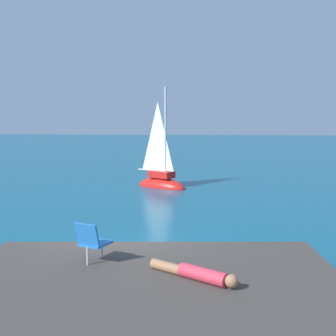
% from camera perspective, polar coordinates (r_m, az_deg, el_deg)
% --- Properties ---
extents(ground_plane, '(160.00, 160.00, 0.00)m').
position_cam_1_polar(ground_plane, '(11.41, -5.64, -11.83)').
color(ground_plane, '#0F5675').
extents(shore_ledge, '(7.05, 5.04, 0.84)m').
position_cam_1_polar(shore_ledge, '(8.02, -2.03, -16.75)').
color(shore_ledge, '#423D38').
rests_on(shore_ledge, ground).
extents(boulder_seaward, '(1.75, 1.49, 1.06)m').
position_cam_1_polar(boulder_seaward, '(10.38, 15.45, -13.93)').
color(boulder_seaward, '#3D3633').
rests_on(boulder_seaward, ground).
extents(boulder_inland, '(0.77, 0.69, 0.51)m').
position_cam_1_polar(boulder_inland, '(10.52, 0.91, -13.41)').
color(boulder_inland, '#3C3B36').
rests_on(boulder_inland, ground).
extents(sailboat_near, '(3.02, 2.46, 5.61)m').
position_cam_1_polar(sailboat_near, '(22.81, -0.89, -1.74)').
color(sailboat_near, red).
rests_on(sailboat_near, ground).
extents(person_sunbather, '(1.54, 1.09, 0.25)m').
position_cam_1_polar(person_sunbather, '(7.74, 3.69, -13.37)').
color(person_sunbather, '#DB384C').
rests_on(person_sunbather, shore_ledge).
extents(beach_chair, '(0.67, 0.73, 0.80)m').
position_cam_1_polar(beach_chair, '(8.60, -9.77, -9.11)').
color(beach_chair, blue).
rests_on(beach_chair, shore_ledge).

